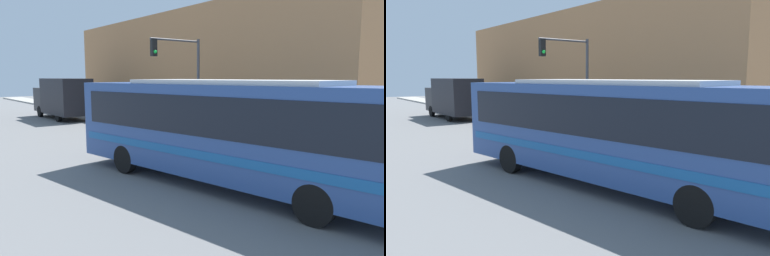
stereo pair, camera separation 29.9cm
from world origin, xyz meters
TOP-DOWN VIEW (x-y plane):
  - ground_plane at (0.00, 0.00)m, footprint 120.00×120.00m
  - sidewalk at (5.82, 20.00)m, footprint 2.63×70.00m
  - building_facade at (10.13, 15.47)m, footprint 6.00×28.95m
  - city_bus at (-0.80, 0.72)m, footprint 4.18×11.94m
  - delivery_truck at (1.88, 22.18)m, footprint 2.28×7.32m
  - fire_hydrant at (5.10, 5.06)m, footprint 0.24×0.32m
  - traffic_light_pole at (4.12, 9.46)m, footprint 3.28×0.35m
  - parking_meter at (5.10, 10.60)m, footprint 0.14×0.14m
  - pedestrian_near_corner at (5.94, 5.70)m, footprint 0.34×0.34m
  - pedestrian_mid_block at (5.99, 15.61)m, footprint 0.34×0.34m

SIDE VIEW (x-z plane):
  - ground_plane at x=0.00m, z-range 0.00..0.00m
  - sidewalk at x=5.82m, z-range 0.00..0.16m
  - fire_hydrant at x=5.10m, z-range 0.16..0.94m
  - pedestrian_near_corner at x=5.94m, z-range 0.18..1.89m
  - pedestrian_mid_block at x=5.99m, z-range 0.18..1.89m
  - parking_meter at x=5.10m, z-range 0.40..1.77m
  - delivery_truck at x=1.88m, z-range 0.13..3.30m
  - city_bus at x=-0.80m, z-range 0.25..3.47m
  - traffic_light_pole at x=4.12m, z-range 1.15..6.39m
  - building_facade at x=10.13m, z-range 0.00..7.90m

